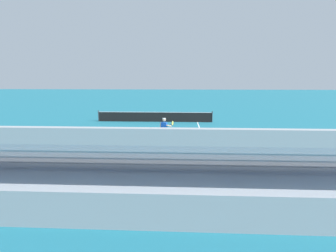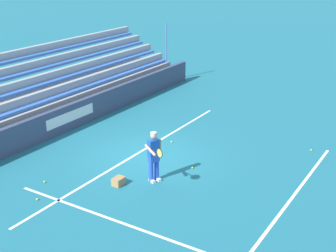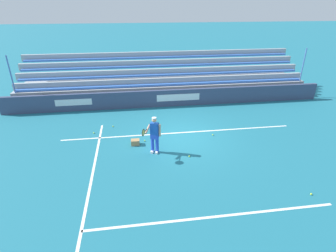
{
  "view_description": "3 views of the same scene",
  "coord_description": "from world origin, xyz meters",
  "px_view_note": "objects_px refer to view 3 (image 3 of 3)",
  "views": [
    {
      "loc": [
        2.53,
        -14.84,
        4.2
      ],
      "look_at": [
        1.69,
        1.86,
        1.11
      ],
      "focal_mm": 28.0,
      "sensor_mm": 36.0,
      "label": 1
    },
    {
      "loc": [
        13.0,
        8.96,
        7.1
      ],
      "look_at": [
        -0.46,
        0.58,
        1.18
      ],
      "focal_mm": 50.0,
      "sensor_mm": 36.0,
      "label": 2
    },
    {
      "loc": [
        2.34,
        11.52,
        6.21
      ],
      "look_at": [
        0.7,
        0.01,
        0.68
      ],
      "focal_mm": 28.0,
      "sensor_mm": 36.0,
      "label": 3
    }
  ],
  "objects_px": {
    "tennis_ball_by_box": "(94,133)",
    "tennis_ball_near_player": "(189,156)",
    "tennis_ball_on_baseline": "(145,141)",
    "tennis_ball_far_right": "(113,126)",
    "tennis_player": "(154,135)",
    "ball_box_cardboard": "(135,142)",
    "tennis_ball_stray_back": "(311,194)",
    "tennis_ball_far_left": "(213,135)"
  },
  "relations": [
    {
      "from": "tennis_ball_near_player",
      "to": "ball_box_cardboard",
      "type": "bearing_deg",
      "value": -31.78
    },
    {
      "from": "ball_box_cardboard",
      "to": "tennis_ball_near_player",
      "type": "distance_m",
      "value": 2.74
    },
    {
      "from": "tennis_ball_on_baseline",
      "to": "tennis_ball_stray_back",
      "type": "relative_size",
      "value": 1.0
    },
    {
      "from": "tennis_player",
      "to": "ball_box_cardboard",
      "type": "distance_m",
      "value": 1.41
    },
    {
      "from": "tennis_ball_on_baseline",
      "to": "tennis_ball_far_left",
      "type": "height_order",
      "value": "same"
    },
    {
      "from": "ball_box_cardboard",
      "to": "tennis_ball_on_baseline",
      "type": "xyz_separation_m",
      "value": [
        -0.46,
        -0.27,
        -0.1
      ]
    },
    {
      "from": "tennis_player",
      "to": "ball_box_cardboard",
      "type": "relative_size",
      "value": 4.29
    },
    {
      "from": "ball_box_cardboard",
      "to": "tennis_ball_by_box",
      "type": "height_order",
      "value": "ball_box_cardboard"
    },
    {
      "from": "tennis_ball_stray_back",
      "to": "tennis_player",
      "type": "bearing_deg",
      "value": -35.3
    },
    {
      "from": "tennis_ball_stray_back",
      "to": "tennis_ball_near_player",
      "type": "distance_m",
      "value": 4.85
    },
    {
      "from": "tennis_ball_far_right",
      "to": "tennis_ball_near_player",
      "type": "relative_size",
      "value": 1.0
    },
    {
      "from": "tennis_player",
      "to": "tennis_ball_near_player",
      "type": "height_order",
      "value": "tennis_player"
    },
    {
      "from": "tennis_ball_far_right",
      "to": "tennis_ball_by_box",
      "type": "distance_m",
      "value": 1.16
    },
    {
      "from": "tennis_ball_far_left",
      "to": "tennis_ball_near_player",
      "type": "height_order",
      "value": "same"
    },
    {
      "from": "tennis_ball_far_right",
      "to": "tennis_ball_near_player",
      "type": "bearing_deg",
      "value": 134.08
    },
    {
      "from": "tennis_ball_far_right",
      "to": "tennis_ball_far_left",
      "type": "height_order",
      "value": "same"
    },
    {
      "from": "tennis_ball_on_baseline",
      "to": "tennis_ball_far_right",
      "type": "xyz_separation_m",
      "value": [
        1.62,
        -1.89,
        0.0
      ]
    },
    {
      "from": "tennis_ball_far_left",
      "to": "tennis_ball_by_box",
      "type": "bearing_deg",
      "value": -10.1
    },
    {
      "from": "tennis_ball_far_right",
      "to": "tennis_ball_far_left",
      "type": "relative_size",
      "value": 1.0
    },
    {
      "from": "tennis_ball_far_left",
      "to": "tennis_ball_near_player",
      "type": "xyz_separation_m",
      "value": [
        1.64,
        1.85,
        0.0
      ]
    },
    {
      "from": "tennis_ball_on_baseline",
      "to": "tennis_ball_near_player",
      "type": "height_order",
      "value": "same"
    },
    {
      "from": "tennis_ball_stray_back",
      "to": "tennis_ball_far_left",
      "type": "bearing_deg",
      "value": -66.83
    },
    {
      "from": "ball_box_cardboard",
      "to": "tennis_ball_on_baseline",
      "type": "bearing_deg",
      "value": -149.43
    },
    {
      "from": "tennis_player",
      "to": "tennis_ball_far_right",
      "type": "bearing_deg",
      "value": -56.01
    },
    {
      "from": "tennis_ball_by_box",
      "to": "tennis_ball_near_player",
      "type": "height_order",
      "value": "same"
    },
    {
      "from": "tennis_ball_stray_back",
      "to": "tennis_ball_by_box",
      "type": "relative_size",
      "value": 1.0
    },
    {
      "from": "tennis_player",
      "to": "tennis_ball_stray_back",
      "type": "xyz_separation_m",
      "value": [
        -5.23,
        3.7,
        -0.86
      ]
    },
    {
      "from": "tennis_player",
      "to": "tennis_ball_stray_back",
      "type": "height_order",
      "value": "tennis_player"
    },
    {
      "from": "tennis_ball_far_right",
      "to": "tennis_ball_stray_back",
      "type": "distance_m",
      "value": 9.85
    },
    {
      "from": "tennis_ball_on_baseline",
      "to": "tennis_ball_by_box",
      "type": "height_order",
      "value": "same"
    },
    {
      "from": "tennis_ball_near_player",
      "to": "tennis_ball_on_baseline",
      "type": "bearing_deg",
      "value": -42.59
    },
    {
      "from": "ball_box_cardboard",
      "to": "tennis_ball_by_box",
      "type": "distance_m",
      "value": 2.59
    },
    {
      "from": "tennis_ball_near_player",
      "to": "tennis_ball_stray_back",
      "type": "bearing_deg",
      "value": 140.59
    },
    {
      "from": "tennis_ball_stray_back",
      "to": "ball_box_cardboard",
      "type": "bearing_deg",
      "value": -36.66
    },
    {
      "from": "tennis_player",
      "to": "tennis_ball_near_player",
      "type": "bearing_deg",
      "value": 157.23
    },
    {
      "from": "tennis_player",
      "to": "tennis_ball_far_left",
      "type": "xyz_separation_m",
      "value": [
        -3.12,
        -1.23,
        -0.86
      ]
    },
    {
      "from": "tennis_ball_far_right",
      "to": "tennis_ball_far_left",
      "type": "xyz_separation_m",
      "value": [
        -5.13,
        1.75,
        0.0
      ]
    },
    {
      "from": "tennis_ball_stray_back",
      "to": "tennis_ball_far_right",
      "type": "bearing_deg",
      "value": -42.72
    },
    {
      "from": "ball_box_cardboard",
      "to": "tennis_ball_on_baseline",
      "type": "height_order",
      "value": "ball_box_cardboard"
    },
    {
      "from": "ball_box_cardboard",
      "to": "tennis_ball_far_left",
      "type": "relative_size",
      "value": 6.06
    },
    {
      "from": "tennis_ball_far_left",
      "to": "tennis_ball_near_player",
      "type": "relative_size",
      "value": 1.0
    },
    {
      "from": "tennis_ball_on_baseline",
      "to": "tennis_ball_far_right",
      "type": "height_order",
      "value": "same"
    }
  ]
}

